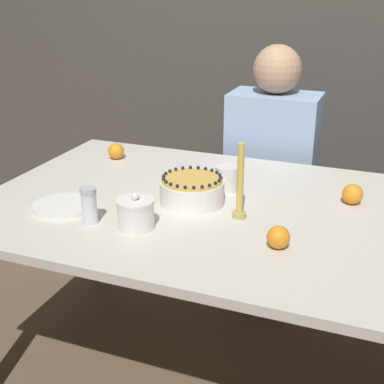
{
  "coord_description": "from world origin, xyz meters",
  "views": [
    {
      "loc": [
        0.54,
        -1.59,
        1.47
      ],
      "look_at": [
        -0.07,
        -0.02,
        0.78
      ],
      "focal_mm": 50.0,
      "sensor_mm": 36.0,
      "label": 1
    }
  ],
  "objects_px": {
    "sugar_shaker": "(89,205)",
    "candle": "(240,189)",
    "person_man_blue_shirt": "(270,191)",
    "cake": "(192,191)",
    "sugar_bowl": "(136,214)"
  },
  "relations": [
    {
      "from": "sugar_shaker",
      "to": "candle",
      "type": "xyz_separation_m",
      "value": [
        0.43,
        0.21,
        0.04
      ]
    },
    {
      "from": "sugar_shaker",
      "to": "person_man_blue_shirt",
      "type": "height_order",
      "value": "person_man_blue_shirt"
    },
    {
      "from": "cake",
      "to": "person_man_blue_shirt",
      "type": "xyz_separation_m",
      "value": [
        0.11,
        0.75,
        -0.27
      ]
    },
    {
      "from": "sugar_bowl",
      "to": "sugar_shaker",
      "type": "relative_size",
      "value": 0.99
    },
    {
      "from": "sugar_bowl",
      "to": "sugar_shaker",
      "type": "distance_m",
      "value": 0.15
    },
    {
      "from": "cake",
      "to": "person_man_blue_shirt",
      "type": "bearing_deg",
      "value": 81.94
    },
    {
      "from": "cake",
      "to": "sugar_shaker",
      "type": "distance_m",
      "value": 0.36
    },
    {
      "from": "sugar_bowl",
      "to": "candle",
      "type": "height_order",
      "value": "candle"
    },
    {
      "from": "sugar_shaker",
      "to": "candle",
      "type": "bearing_deg",
      "value": 26.47
    },
    {
      "from": "sugar_shaker",
      "to": "person_man_blue_shirt",
      "type": "relative_size",
      "value": 0.1
    },
    {
      "from": "sugar_bowl",
      "to": "cake",
      "type": "bearing_deg",
      "value": 69.42
    },
    {
      "from": "candle",
      "to": "sugar_bowl",
      "type": "bearing_deg",
      "value": -145.37
    },
    {
      "from": "cake",
      "to": "candle",
      "type": "distance_m",
      "value": 0.2
    },
    {
      "from": "cake",
      "to": "person_man_blue_shirt",
      "type": "distance_m",
      "value": 0.8
    },
    {
      "from": "sugar_bowl",
      "to": "sugar_shaker",
      "type": "height_order",
      "value": "sugar_shaker"
    }
  ]
}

